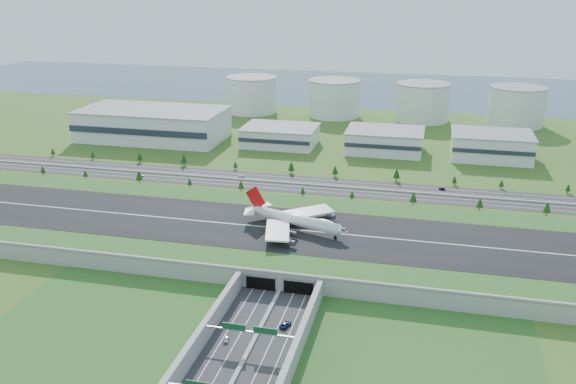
% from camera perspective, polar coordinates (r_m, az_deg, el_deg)
% --- Properties ---
extents(ground, '(1200.00, 1200.00, 0.00)m').
position_cam_1_polar(ground, '(314.61, 1.45, -5.00)').
color(ground, '#255219').
rests_on(ground, ground).
extents(airfield_deck, '(520.00, 100.00, 9.20)m').
position_cam_1_polar(airfield_deck, '(312.85, 1.45, -4.32)').
color(airfield_deck, '#969791').
rests_on(airfield_deck, ground).
extents(underpass_road, '(38.80, 120.40, 8.00)m').
position_cam_1_polar(underpass_road, '(228.57, -3.91, -14.29)').
color(underpass_road, '#28282B').
rests_on(underpass_road, ground).
extents(sign_gantry_near, '(38.70, 0.70, 9.80)m').
position_cam_1_polar(sign_gantry_near, '(230.14, -3.61, -12.97)').
color(sign_gantry_near, gray).
rests_on(sign_gantry_near, ground).
extents(north_expressway, '(560.00, 36.00, 0.12)m').
position_cam_1_polar(north_expressway, '(401.56, 4.28, 0.49)').
color(north_expressway, '#28282B').
rests_on(north_expressway, ground).
extents(tree_row, '(502.08, 48.64, 8.41)m').
position_cam_1_polar(tree_row, '(397.95, 8.18, 0.85)').
color(tree_row, '#3D2819').
rests_on(tree_row, ground).
extents(hangar_west, '(120.00, 60.00, 25.00)m').
position_cam_1_polar(hangar_west, '(531.66, -12.52, 6.20)').
color(hangar_west, silver).
rests_on(hangar_west, ground).
extents(hangar_mid_a, '(58.00, 42.00, 15.00)m').
position_cam_1_polar(hangar_mid_a, '(500.35, -0.74, 5.26)').
color(hangar_mid_a, silver).
rests_on(hangar_mid_a, ground).
extents(hangar_mid_b, '(58.00, 42.00, 17.00)m').
position_cam_1_polar(hangar_mid_b, '(486.99, 9.04, 4.74)').
color(hangar_mid_b, silver).
rests_on(hangar_mid_b, ground).
extents(hangar_mid_c, '(58.00, 42.00, 19.00)m').
position_cam_1_polar(hangar_mid_c, '(487.78, 18.47, 4.12)').
color(hangar_mid_c, silver).
rests_on(hangar_mid_c, ground).
extents(fuel_tank_a, '(50.00, 50.00, 35.00)m').
position_cam_1_polar(fuel_tank_a, '(626.98, -3.42, 9.07)').
color(fuel_tank_a, silver).
rests_on(fuel_tank_a, ground).
extents(fuel_tank_b, '(50.00, 50.00, 35.00)m').
position_cam_1_polar(fuel_tank_b, '(608.25, 4.36, 8.72)').
color(fuel_tank_b, silver).
rests_on(fuel_tank_b, ground).
extents(fuel_tank_c, '(50.00, 50.00, 35.00)m').
position_cam_1_polar(fuel_tank_c, '(601.06, 12.46, 8.20)').
color(fuel_tank_c, silver).
rests_on(fuel_tank_c, ground).
extents(fuel_tank_d, '(50.00, 50.00, 35.00)m').
position_cam_1_polar(fuel_tank_d, '(605.83, 20.58, 7.50)').
color(fuel_tank_d, silver).
rests_on(fuel_tank_d, ground).
extents(bay_water, '(1200.00, 260.00, 0.06)m').
position_cam_1_polar(bay_water, '(773.62, 8.99, 9.54)').
color(bay_water, '#364F68').
rests_on(bay_water, ground).
extents(boeing_747, '(59.01, 54.85, 18.97)m').
position_cam_1_polar(boeing_747, '(311.06, 0.72, -2.60)').
color(boeing_747, white).
rests_on(boeing_747, airfield_deck).
extents(car_0, '(2.80, 4.87, 1.56)m').
position_cam_1_polar(car_0, '(238.28, -5.81, -13.53)').
color(car_0, '#AEADB2').
rests_on(car_0, ground).
extents(car_2, '(4.51, 6.53, 1.66)m').
position_cam_1_polar(car_2, '(245.59, -0.24, -12.30)').
color(car_2, '#0E1F46').
rests_on(car_2, ground).
extents(car_4, '(5.26, 3.81, 1.66)m').
position_cam_1_polar(car_4, '(433.09, -13.64, 1.53)').
color(car_4, '#504F54').
rests_on(car_4, ground).
extents(car_5, '(4.35, 2.17, 1.37)m').
position_cam_1_polar(car_5, '(406.81, 14.21, 0.29)').
color(car_5, black).
rests_on(car_5, ground).
extents(car_7, '(4.91, 2.76, 1.34)m').
position_cam_1_polar(car_7, '(421.49, -4.38, 1.52)').
color(car_7, white).
rests_on(car_7, ground).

